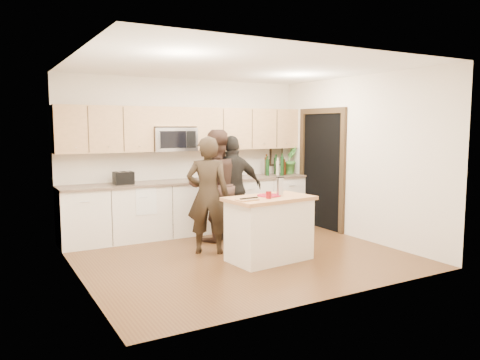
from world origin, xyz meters
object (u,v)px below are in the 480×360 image
woman_center (215,186)px  woman_right (233,188)px  toaster (123,178)px  woman_left (208,195)px  island (269,228)px

woman_center → woman_right: 0.31m
toaster → woman_left: bearing=-56.5°
woman_right → woman_center: bearing=-2.5°
island → woman_right: size_ratio=0.73×
toaster → woman_right: woman_right is taller
toaster → woman_center: bearing=-28.4°
woman_left → woman_center: size_ratio=0.95×
island → toaster: toaster is taller
woman_right → woman_left: bearing=44.7°
island → toaster: (-1.46, 2.08, 0.59)m
island → woman_right: (0.14, 1.33, 0.41)m
island → woman_right: 1.40m
island → woman_right: bearing=78.5°
woman_left → woman_right: 0.93m
toaster → island: bearing=-54.9°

